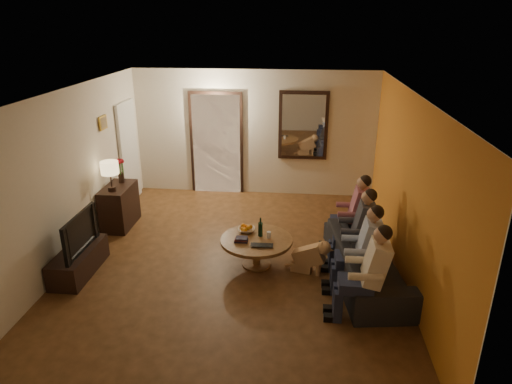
# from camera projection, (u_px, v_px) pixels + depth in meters

# --- Properties ---
(floor) EXTENTS (5.00, 6.00, 0.01)m
(floor) POSITION_uv_depth(u_px,v_px,m) (235.00, 261.00, 7.13)
(floor) COLOR #462B12
(floor) RESTS_ON ground
(ceiling) EXTENTS (5.00, 6.00, 0.01)m
(ceiling) POSITION_uv_depth(u_px,v_px,m) (232.00, 93.00, 6.19)
(ceiling) COLOR white
(ceiling) RESTS_ON back_wall
(back_wall) EXTENTS (5.00, 0.02, 2.60)m
(back_wall) POSITION_uv_depth(u_px,v_px,m) (254.00, 134.00, 9.45)
(back_wall) COLOR beige
(back_wall) RESTS_ON floor
(front_wall) EXTENTS (5.00, 0.02, 2.60)m
(front_wall) POSITION_uv_depth(u_px,v_px,m) (183.00, 302.00, 3.88)
(front_wall) COLOR beige
(front_wall) RESTS_ON floor
(left_wall) EXTENTS (0.02, 6.00, 2.60)m
(left_wall) POSITION_uv_depth(u_px,v_px,m) (70.00, 177.00, 6.89)
(left_wall) COLOR beige
(left_wall) RESTS_ON floor
(right_wall) EXTENTS (0.02, 6.00, 2.60)m
(right_wall) POSITION_uv_depth(u_px,v_px,m) (409.00, 189.00, 6.43)
(right_wall) COLOR beige
(right_wall) RESTS_ON floor
(orange_accent) EXTENTS (0.01, 6.00, 2.60)m
(orange_accent) POSITION_uv_depth(u_px,v_px,m) (408.00, 189.00, 6.43)
(orange_accent) COLOR orange
(orange_accent) RESTS_ON right_wall
(kitchen_doorway) EXTENTS (1.00, 0.06, 2.10)m
(kitchen_doorway) POSITION_uv_depth(u_px,v_px,m) (217.00, 144.00, 9.59)
(kitchen_doorway) COLOR #FFE0A5
(kitchen_doorway) RESTS_ON floor
(door_trim) EXTENTS (1.12, 0.04, 2.22)m
(door_trim) POSITION_uv_depth(u_px,v_px,m) (217.00, 145.00, 9.58)
(door_trim) COLOR black
(door_trim) RESTS_ON floor
(fridge_glimpse) EXTENTS (0.45, 0.03, 1.70)m
(fridge_glimpse) POSITION_uv_depth(u_px,v_px,m) (229.00, 152.00, 9.63)
(fridge_glimpse) COLOR silver
(fridge_glimpse) RESTS_ON floor
(mirror_frame) EXTENTS (1.00, 0.05, 1.40)m
(mirror_frame) POSITION_uv_depth(u_px,v_px,m) (303.00, 126.00, 9.25)
(mirror_frame) COLOR black
(mirror_frame) RESTS_ON back_wall
(mirror_glass) EXTENTS (0.86, 0.02, 1.26)m
(mirror_glass) POSITION_uv_depth(u_px,v_px,m) (303.00, 126.00, 9.22)
(mirror_glass) COLOR white
(mirror_glass) RESTS_ON back_wall
(white_door) EXTENTS (0.06, 0.85, 2.04)m
(white_door) POSITION_uv_depth(u_px,v_px,m) (129.00, 153.00, 9.13)
(white_door) COLOR white
(white_door) RESTS_ON floor
(framed_art) EXTENTS (0.03, 0.28, 0.24)m
(framed_art) POSITION_uv_depth(u_px,v_px,m) (103.00, 123.00, 7.90)
(framed_art) COLOR #B28C33
(framed_art) RESTS_ON left_wall
(art_canvas) EXTENTS (0.01, 0.22, 0.18)m
(art_canvas) POSITION_uv_depth(u_px,v_px,m) (104.00, 123.00, 7.90)
(art_canvas) COLOR brown
(art_canvas) RESTS_ON left_wall
(dresser) EXTENTS (0.45, 0.85, 0.76)m
(dresser) POSITION_uv_depth(u_px,v_px,m) (119.00, 206.00, 8.20)
(dresser) COLOR black
(dresser) RESTS_ON floor
(table_lamp) EXTENTS (0.30, 0.30, 0.54)m
(table_lamp) POSITION_uv_depth(u_px,v_px,m) (110.00, 176.00, 7.76)
(table_lamp) COLOR beige
(table_lamp) RESTS_ON dresser
(flower_vase) EXTENTS (0.14, 0.14, 0.44)m
(flower_vase) POSITION_uv_depth(u_px,v_px,m) (120.00, 171.00, 8.19)
(flower_vase) COLOR #B2131E
(flower_vase) RESTS_ON dresser
(tv_stand) EXTENTS (0.45, 1.13, 0.38)m
(tv_stand) POSITION_uv_depth(u_px,v_px,m) (79.00, 261.00, 6.74)
(tv_stand) COLOR black
(tv_stand) RESTS_ON floor
(tv) EXTENTS (1.00, 0.13, 0.57)m
(tv) POSITION_uv_depth(u_px,v_px,m) (74.00, 232.00, 6.57)
(tv) COLOR black
(tv) RESTS_ON tv_stand
(sofa) EXTENTS (2.25, 1.12, 0.63)m
(sofa) POSITION_uv_depth(u_px,v_px,m) (366.00, 261.00, 6.49)
(sofa) COLOR black
(sofa) RESTS_ON floor
(person_a) EXTENTS (0.60, 0.40, 1.20)m
(person_a) POSITION_uv_depth(u_px,v_px,m) (369.00, 277.00, 5.56)
(person_a) COLOR tan
(person_a) RESTS_ON sofa
(person_b) EXTENTS (0.60, 0.40, 1.20)m
(person_b) POSITION_uv_depth(u_px,v_px,m) (363.00, 253.00, 6.12)
(person_b) COLOR tan
(person_b) RESTS_ON sofa
(person_c) EXTENTS (0.60, 0.40, 1.20)m
(person_c) POSITION_uv_depth(u_px,v_px,m) (358.00, 234.00, 6.67)
(person_c) COLOR tan
(person_c) RESTS_ON sofa
(person_d) EXTENTS (0.60, 0.40, 1.20)m
(person_d) POSITION_uv_depth(u_px,v_px,m) (354.00, 217.00, 7.23)
(person_d) COLOR tan
(person_d) RESTS_ON sofa
(dog) EXTENTS (0.60, 0.37, 0.56)m
(dog) POSITION_uv_depth(u_px,v_px,m) (309.00, 255.00, 6.73)
(dog) COLOR #B87C55
(dog) RESTS_ON floor
(coffee_table) EXTENTS (1.18, 1.18, 0.45)m
(coffee_table) POSITION_uv_depth(u_px,v_px,m) (256.00, 252.00, 6.93)
(coffee_table) COLOR brown
(coffee_table) RESTS_ON floor
(bowl) EXTENTS (0.26, 0.26, 0.06)m
(bowl) POSITION_uv_depth(u_px,v_px,m) (246.00, 230.00, 7.06)
(bowl) COLOR white
(bowl) RESTS_ON coffee_table
(oranges) EXTENTS (0.20, 0.20, 0.08)m
(oranges) POSITION_uv_depth(u_px,v_px,m) (246.00, 226.00, 7.03)
(oranges) COLOR orange
(oranges) RESTS_ON bowl
(wine_bottle) EXTENTS (0.07, 0.07, 0.31)m
(wine_bottle) POSITION_uv_depth(u_px,v_px,m) (260.00, 227.00, 6.88)
(wine_bottle) COLOR black
(wine_bottle) RESTS_ON coffee_table
(wine_glass) EXTENTS (0.06, 0.06, 0.10)m
(wine_glass) POSITION_uv_depth(u_px,v_px,m) (269.00, 235.00, 6.86)
(wine_glass) COLOR silver
(wine_glass) RESTS_ON coffee_table
(book_stack) EXTENTS (0.20, 0.15, 0.07)m
(book_stack) POSITION_uv_depth(u_px,v_px,m) (241.00, 239.00, 6.76)
(book_stack) COLOR black
(book_stack) RESTS_ON coffee_table
(laptop) EXTENTS (0.33, 0.21, 0.03)m
(laptop) POSITION_uv_depth(u_px,v_px,m) (261.00, 247.00, 6.58)
(laptop) COLOR black
(laptop) RESTS_ON coffee_table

